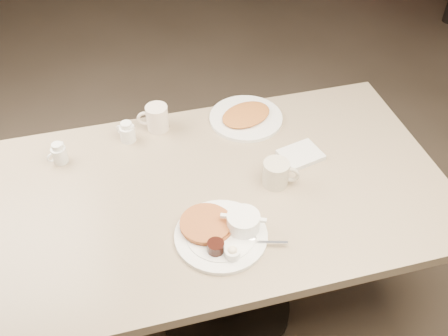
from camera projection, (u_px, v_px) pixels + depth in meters
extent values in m
cube|color=#4C3F33|center=(225.00, 308.00, 2.28)|extent=(7.00, 8.00, 0.02)
cube|color=tan|center=(226.00, 191.00, 1.77)|extent=(1.50, 0.90, 0.04)
cylinder|color=black|center=(225.00, 254.00, 2.02)|extent=(0.14, 0.14, 0.69)
cylinder|color=black|center=(225.00, 305.00, 2.27)|extent=(0.56, 0.56, 0.03)
cylinder|color=white|center=(221.00, 236.00, 1.60)|extent=(0.38, 0.38, 0.01)
cylinder|color=white|center=(221.00, 234.00, 1.59)|extent=(0.28, 0.28, 0.00)
cylinder|color=#B15E2B|center=(208.00, 225.00, 1.61)|extent=(0.22, 0.22, 0.01)
cylinder|color=#B15E2B|center=(206.00, 223.00, 1.60)|extent=(0.21, 0.21, 0.01)
cylinder|color=white|center=(243.00, 222.00, 1.59)|extent=(0.14, 0.14, 0.05)
cube|color=white|center=(224.00, 216.00, 1.59)|extent=(0.03, 0.02, 0.01)
cube|color=white|center=(263.00, 220.00, 1.57)|extent=(0.03, 0.02, 0.01)
ellipsoid|color=white|center=(240.00, 217.00, 1.59)|extent=(0.06, 0.06, 0.03)
ellipsoid|color=white|center=(248.00, 221.00, 1.58)|extent=(0.05, 0.05, 0.02)
cylinder|color=black|center=(216.00, 247.00, 1.53)|extent=(0.07, 0.07, 0.04)
cylinder|color=white|center=(232.00, 253.00, 1.52)|extent=(0.06, 0.06, 0.03)
ellipsoid|color=#FFE9C2|center=(232.00, 250.00, 1.51)|extent=(0.04, 0.04, 0.02)
cube|color=white|center=(269.00, 242.00, 1.57)|extent=(0.11, 0.04, 0.00)
ellipsoid|color=white|center=(251.00, 238.00, 1.58)|extent=(0.04, 0.04, 0.01)
cylinder|color=beige|center=(276.00, 173.00, 1.74)|extent=(0.12, 0.12, 0.09)
cylinder|color=black|center=(277.00, 165.00, 1.72)|extent=(0.09, 0.09, 0.01)
torus|color=beige|center=(291.00, 175.00, 1.74)|extent=(0.06, 0.04, 0.06)
cube|color=silver|center=(301.00, 155.00, 1.86)|extent=(0.16, 0.14, 0.02)
cylinder|color=white|center=(157.00, 118.00, 1.95)|extent=(0.10, 0.10, 0.10)
torus|color=white|center=(145.00, 118.00, 1.95)|extent=(0.06, 0.02, 0.06)
cylinder|color=white|center=(60.00, 155.00, 1.83)|extent=(0.06, 0.06, 0.06)
cylinder|color=white|center=(57.00, 146.00, 1.81)|extent=(0.04, 0.04, 0.02)
cone|color=white|center=(63.00, 145.00, 1.82)|extent=(0.02, 0.02, 0.02)
torus|color=white|center=(52.00, 157.00, 1.82)|extent=(0.04, 0.02, 0.04)
cylinder|color=white|center=(128.00, 134.00, 1.92)|extent=(0.07, 0.07, 0.06)
cylinder|color=white|center=(126.00, 125.00, 1.89)|extent=(0.05, 0.05, 0.02)
cone|color=white|center=(131.00, 128.00, 1.89)|extent=(0.03, 0.03, 0.02)
torus|color=white|center=(121.00, 130.00, 1.93)|extent=(0.04, 0.03, 0.04)
cylinder|color=white|center=(246.00, 118.00, 2.02)|extent=(0.37, 0.37, 0.01)
ellipsoid|color=#C06F2F|center=(246.00, 115.00, 2.01)|extent=(0.25, 0.22, 0.02)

